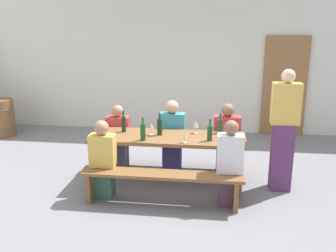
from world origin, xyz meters
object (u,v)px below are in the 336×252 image
(bench_near, at_px, (161,180))
(standing_host, at_px, (283,133))
(wine_bottle_2, at_px, (235,135))
(wine_glass_2, at_px, (151,126))
(wine_glass_1, at_px, (232,131))
(wine_bottle_5, at_px, (124,124))
(wine_glass_4, at_px, (236,127))
(seated_guest_far_1, at_px, (172,138))
(seated_guest_far_0, at_px, (119,139))
(wine_glass_0, at_px, (196,124))
(bench_far, at_px, (173,147))
(seated_guest_near_1, at_px, (230,165))
(wine_bottle_3, at_px, (143,132))
(wine_glass_3, at_px, (185,135))
(wine_bottle_1, at_px, (160,126))
(seated_guest_far_2, at_px, (227,141))
(wooden_door, at_px, (285,87))
(wine_bottle_4, at_px, (220,126))
(seated_guest_near_0, at_px, (103,161))
(wine_barrel, at_px, (0,118))
(tasting_table, at_px, (168,141))
(wine_bottle_0, at_px, (210,133))

(bench_near, distance_m, standing_host, 1.84)
(wine_bottle_2, height_order, wine_glass_2, wine_bottle_2)
(wine_glass_1, bearing_deg, wine_bottle_5, 174.85)
(wine_glass_4, bearing_deg, seated_guest_far_1, 160.91)
(wine_bottle_2, relative_size, seated_guest_far_0, 0.31)
(wine_glass_0, xyz_separation_m, standing_host, (1.24, -0.15, -0.04))
(seated_guest_far_1, bearing_deg, bench_far, 179.51)
(wine_bottle_5, xyz_separation_m, seated_guest_near_1, (1.57, -0.66, -0.33))
(wine_glass_0, bearing_deg, wine_bottle_2, -39.01)
(wine_bottle_3, xyz_separation_m, wine_glass_3, (0.59, -0.04, -0.01))
(wine_bottle_5, bearing_deg, wine_glass_2, -13.11)
(wine_bottle_2, relative_size, seated_guest_far_1, 0.28)
(wine_bottle_1, height_order, wine_bottle_5, wine_bottle_1)
(wine_bottle_3, height_order, seated_guest_far_0, wine_bottle_3)
(wine_glass_0, bearing_deg, seated_guest_far_0, 165.59)
(seated_guest_far_2, bearing_deg, wine_glass_4, 18.99)
(wooden_door, height_order, wine_bottle_4, wooden_door)
(wine_glass_1, distance_m, wine_glass_4, 0.21)
(wooden_door, height_order, wine_bottle_1, wooden_door)
(wine_glass_4, bearing_deg, bench_near, -138.88)
(wine_bottle_3, bearing_deg, standing_host, 8.50)
(wine_bottle_3, distance_m, wine_bottle_5, 0.53)
(wine_bottle_4, xyz_separation_m, wine_glass_3, (-0.48, -0.54, -0.00))
(seated_guest_near_0, height_order, seated_guest_far_2, seated_guest_far_2)
(wine_glass_4, height_order, wine_barrel, wine_glass_4)
(wine_barrel, bearing_deg, wine_bottle_3, -32.49)
(wooden_door, height_order, wine_bottle_3, wooden_door)
(bench_near, relative_size, seated_guest_near_0, 1.96)
(wine_bottle_2, bearing_deg, wine_glass_2, 166.53)
(seated_guest_near_0, relative_size, seated_guest_near_1, 0.95)
(tasting_table, distance_m, wine_glass_1, 0.93)
(wine_bottle_0, height_order, seated_guest_far_2, seated_guest_far_2)
(bench_far, height_order, wine_glass_2, wine_glass_2)
(seated_guest_near_1, height_order, seated_guest_far_1, seated_guest_far_1)
(bench_near, relative_size, wine_glass_1, 12.94)
(seated_guest_far_1, height_order, seated_guest_far_2, seated_guest_far_1)
(seated_guest_far_0, height_order, seated_guest_far_2, seated_guest_far_2)
(wine_bottle_0, distance_m, wine_bottle_3, 0.93)
(wine_bottle_5, xyz_separation_m, wine_glass_4, (1.67, 0.05, -0.01))
(wine_bottle_5, relative_size, seated_guest_near_1, 0.28)
(wine_bottle_3, xyz_separation_m, seated_guest_near_0, (-0.50, -0.27, -0.36))
(seated_guest_far_2, bearing_deg, wine_glass_0, -55.38)
(wine_bottle_2, bearing_deg, wine_bottle_1, 164.59)
(wine_bottle_2, relative_size, seated_guest_near_1, 0.29)
(wooden_door, distance_m, seated_guest_near_0, 4.53)
(bench_near, height_order, wine_bottle_1, wine_bottle_1)
(wine_bottle_1, distance_m, wine_glass_4, 1.12)
(wine_glass_0, relative_size, seated_guest_far_0, 0.18)
(bench_far, height_order, seated_guest_far_2, seated_guest_far_2)
(seated_guest_near_1, distance_m, standing_host, 0.99)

